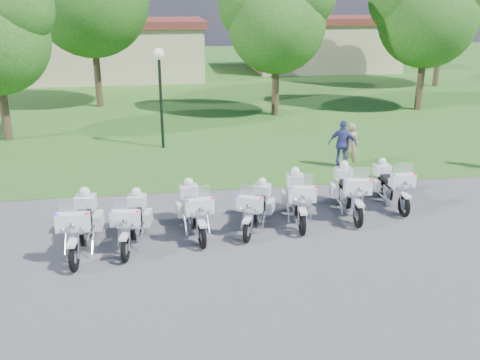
{
  "coord_description": "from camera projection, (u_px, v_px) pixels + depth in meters",
  "views": [
    {
      "loc": [
        -2.12,
        -12.74,
        5.9
      ],
      "look_at": [
        -0.02,
        1.2,
        0.95
      ],
      "focal_mm": 40.0,
      "sensor_mm": 36.0,
      "label": 1
    }
  ],
  "objects": [
    {
      "name": "motorcycle_2",
      "position": [
        194.0,
        209.0,
        13.72
      ],
      "size": [
        0.92,
        2.28,
        1.53
      ],
      "rotation": [
        0.0,
        0.0,
        3.26
      ],
      "color": "black",
      "rests_on": "ground"
    },
    {
      "name": "motorcycle_5",
      "position": [
        349.0,
        191.0,
        14.94
      ],
      "size": [
        0.9,
        2.39,
        1.6
      ],
      "rotation": [
        0.0,
        0.0,
        3.06
      ],
      "color": "black",
      "rests_on": "ground"
    },
    {
      "name": "motorcycle_0",
      "position": [
        81.0,
        224.0,
        12.73
      ],
      "size": [
        0.87,
        2.45,
        1.65
      ],
      "rotation": [
        0.0,
        0.0,
        3.09
      ],
      "color": "black",
      "rests_on": "ground"
    },
    {
      "name": "building_east",
      "position": [
        322.0,
        43.0,
        42.99
      ],
      "size": [
        11.44,
        7.28,
        4.1
      ],
      "color": "#C5B48E",
      "rests_on": "ground"
    },
    {
      "name": "lamp_post",
      "position": [
        160.0,
        73.0,
        20.52
      ],
      "size": [
        0.44,
        0.44,
        3.93
      ],
      "color": "black",
      "rests_on": "ground"
    },
    {
      "name": "ground",
      "position": [
        247.0,
        229.0,
        14.13
      ],
      "size": [
        100.0,
        100.0,
        0.0
      ],
      "primitive_type": "plane",
      "color": "#4E4E53",
      "rests_on": "ground"
    },
    {
      "name": "tree_2",
      "position": [
        276.0,
        14.0,
        25.74
      ],
      "size": [
        5.56,
        4.75,
        7.42
      ],
      "color": "#38281C",
      "rests_on": "ground"
    },
    {
      "name": "bystander_a",
      "position": [
        350.0,
        145.0,
        18.86
      ],
      "size": [
        0.69,
        0.57,
        1.62
      ],
      "primitive_type": "imported",
      "rotation": [
        0.0,
        0.0,
        2.78
      ],
      "color": "tan",
      "rests_on": "ground"
    },
    {
      "name": "building_west",
      "position": [
        104.0,
        49.0,
        38.73
      ],
      "size": [
        14.56,
        8.32,
        4.1
      ],
      "color": "#C5B48E",
      "rests_on": "ground"
    },
    {
      "name": "grass_lawn",
      "position": [
        188.0,
        77.0,
        39.32
      ],
      "size": [
        100.0,
        48.0,
        0.01
      ],
      "primitive_type": "cube",
      "color": "#2E591C",
      "rests_on": "ground"
    },
    {
      "name": "motorcycle_3",
      "position": [
        256.0,
        207.0,
        13.98
      ],
      "size": [
        1.25,
        2.01,
        1.45
      ],
      "rotation": [
        0.0,
        0.0,
        2.72
      ],
      "color": "black",
      "rests_on": "ground"
    },
    {
      "name": "tree_3",
      "position": [
        427.0,
        8.0,
        26.89
      ],
      "size": [
        5.85,
        5.0,
        7.81
      ],
      "color": "#38281C",
      "rests_on": "ground"
    },
    {
      "name": "bystander_c",
      "position": [
        343.0,
        144.0,
        18.84
      ],
      "size": [
        1.07,
        0.83,
        1.7
      ],
      "primitive_type": "imported",
      "rotation": [
        0.0,
        0.0,
        2.65
      ],
      "color": "#393E89",
      "rests_on": "ground"
    },
    {
      "name": "motorcycle_6",
      "position": [
        391.0,
        184.0,
        15.57
      ],
      "size": [
        0.74,
        2.22,
        1.49
      ],
      "rotation": [
        0.0,
        0.0,
        3.16
      ],
      "color": "black",
      "rests_on": "ground"
    },
    {
      "name": "motorcycle_1",
      "position": [
        132.0,
        220.0,
        13.1
      ],
      "size": [
        0.94,
        2.22,
        1.5
      ],
      "rotation": [
        0.0,
        0.0,
        2.99
      ],
      "color": "black",
      "rests_on": "ground"
    },
    {
      "name": "motorcycle_4",
      "position": [
        298.0,
        197.0,
        14.48
      ],
      "size": [
        0.94,
        2.33,
        1.57
      ],
      "rotation": [
        0.0,
        0.0,
        3.02
      ],
      "color": "black",
      "rests_on": "ground"
    }
  ]
}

